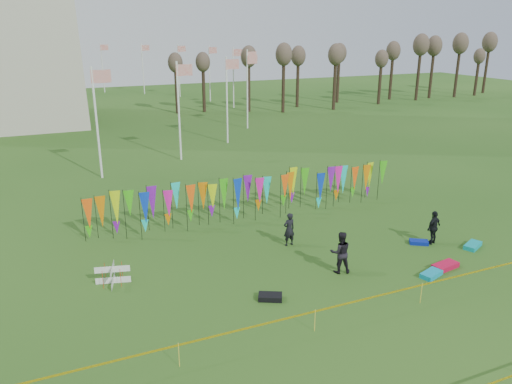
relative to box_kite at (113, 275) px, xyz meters
name	(u,v)px	position (x,y,z in m)	size (l,w,h in m)	color
ground	(330,290)	(8.34, -4.26, -0.42)	(160.00, 160.00, 0.00)	#214914
flagpole_ring	(2,88)	(-5.66, 43.74, 3.58)	(57.40, 56.16, 8.00)	white
banner_row	(252,191)	(8.62, 4.84, 1.20)	(18.64, 0.64, 2.50)	black
caution_tape_near	(358,302)	(8.12, -6.57, 0.36)	(26.00, 0.02, 0.90)	#FFDE05
tree_line	(364,60)	(40.34, 39.74, 5.75)	(53.92, 1.92, 7.84)	#35281A
box_kite	(113,275)	(0.00, 0.00, 0.00)	(0.76, 0.76, 0.84)	red
person_left	(289,229)	(8.82, 0.55, 0.45)	(0.64, 0.47, 1.74)	black
person_mid	(340,252)	(9.60, -2.97, 0.56)	(0.95, 0.59, 1.96)	black
person_right	(434,227)	(15.68, -2.18, 0.47)	(1.04, 0.59, 1.77)	black
kite_bag_turquoise	(431,274)	(13.14, -4.97, -0.31)	(1.10, 0.55, 0.22)	#0D9CC3
kite_bag_blue	(419,242)	(15.02, -1.97, -0.33)	(0.91, 0.48, 0.19)	#0920A1
kite_bag_red	(445,266)	(14.29, -4.60, -0.30)	(1.30, 0.59, 0.24)	red
kite_bag_black	(270,297)	(5.70, -3.90, -0.31)	(0.97, 0.56, 0.22)	black
kite_bag_teal	(473,246)	(17.21, -3.40, -0.31)	(1.16, 0.56, 0.22)	#0BA0A7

